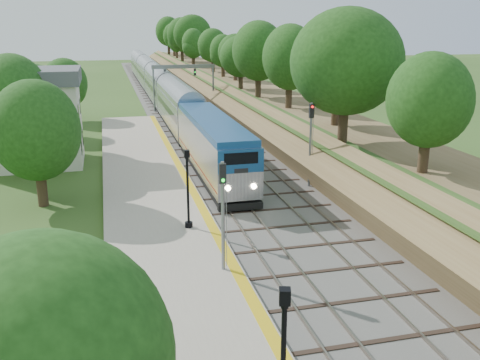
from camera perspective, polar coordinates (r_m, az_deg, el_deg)
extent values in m
plane|color=#2D4C19|center=(21.82, 9.50, -16.04)|extent=(320.00, 320.00, 0.00)
cube|color=#4C4944|center=(78.21, -6.83, 7.90)|extent=(9.50, 170.00, 0.12)
cube|color=gray|center=(77.90, -8.83, 7.89)|extent=(0.08, 170.00, 0.16)
cube|color=gray|center=(78.04, -7.77, 7.95)|extent=(0.08, 170.00, 0.16)
cube|color=gray|center=(78.36, -5.89, 8.05)|extent=(0.08, 170.00, 0.16)
cube|color=gray|center=(78.57, -4.84, 8.10)|extent=(0.08, 170.00, 0.16)
cube|color=#A29683|center=(34.77, -9.08, -2.94)|extent=(6.40, 68.00, 0.38)
cube|color=gold|center=(35.04, -4.45, -2.29)|extent=(0.55, 68.00, 0.01)
cube|color=brown|center=(79.76, 0.00, 9.23)|extent=(9.00, 170.00, 3.00)
cube|color=brown|center=(78.93, -2.78, 8.99)|extent=(4.47, 170.00, 4.54)
cylinder|color=#332316|center=(32.92, 19.04, 2.72)|extent=(0.60, 0.60, 2.62)
sphere|color=#183D10|center=(32.31, 19.63, 8.86)|extent=(5.70, 5.70, 5.70)
cylinder|color=#332316|center=(79.10, -1.07, 11.21)|extent=(0.60, 0.60, 2.62)
sphere|color=#183D10|center=(78.84, -1.08, 13.79)|extent=(5.70, 5.70, 5.70)
cylinder|color=#332316|center=(128.17, -6.27, 13.17)|extent=(0.60, 0.60, 2.62)
sphere|color=#183D10|center=(128.02, -6.32, 14.76)|extent=(5.70, 5.70, 5.70)
cube|color=white|center=(47.86, -21.45, 5.46)|extent=(8.00, 6.00, 6.80)
cube|color=#505357|center=(47.33, -21.96, 10.20)|extent=(8.60, 6.60, 1.20)
cube|color=black|center=(46.05, -16.55, 3.48)|extent=(0.05, 1.10, 1.30)
cube|color=black|center=(49.57, -16.42, 4.39)|extent=(0.05, 1.10, 1.30)
cube|color=black|center=(45.53, -16.84, 6.92)|extent=(0.05, 1.10, 1.30)
cube|color=black|center=(49.09, -16.69, 7.58)|extent=(0.05, 1.10, 1.30)
cylinder|color=slate|center=(72.50, -9.16, 9.56)|extent=(0.24, 0.24, 6.20)
cylinder|color=slate|center=(73.63, -2.86, 9.85)|extent=(0.24, 0.24, 6.20)
cube|color=slate|center=(72.68, -6.06, 11.95)|extent=(8.40, 0.25, 0.50)
cube|color=black|center=(72.28, -8.02, 11.26)|extent=(0.30, 0.20, 0.90)
cube|color=black|center=(72.82, -4.83, 11.40)|extent=(0.30, 0.20, 0.90)
cylinder|color=#332316|center=(44.18, -19.18, 1.94)|extent=(0.60, 0.60, 2.45)
sphere|color=#183D10|center=(43.52, -19.59, 6.18)|extent=(5.32, 5.32, 5.32)
cylinder|color=#332316|center=(59.79, -18.02, 5.68)|extent=(0.60, 0.60, 2.45)
sphere|color=#183D10|center=(59.30, -18.30, 8.84)|extent=(5.32, 5.32, 5.32)
cube|color=black|center=(41.77, -2.86, 1.12)|extent=(2.69, 16.87, 0.59)
cube|color=#B7BAC1|center=(41.29, -2.90, 3.74)|extent=(2.93, 17.58, 3.32)
cube|color=navy|center=(40.92, -2.94, 6.30)|extent=(2.81, 16.87, 0.43)
cube|color=navy|center=(32.71, 0.11, 2.00)|extent=(2.90, 0.10, 1.46)
cube|color=black|center=(32.62, 0.12, 2.32)|extent=(2.15, 0.06, 0.73)
cube|color=maroon|center=(41.55, -2.88, 2.23)|extent=(2.95, 17.22, 0.10)
cube|color=#B7BAC1|center=(59.93, -6.52, 7.34)|extent=(2.93, 19.53, 3.81)
cube|color=#B7BAC1|center=(79.74, -8.52, 9.54)|extent=(2.93, 19.53, 3.81)
cube|color=#B7BAC1|center=(99.67, -9.73, 10.86)|extent=(2.93, 19.53, 3.81)
cube|color=#B7BAC1|center=(119.67, -10.55, 11.74)|extent=(2.93, 19.53, 3.81)
cube|color=black|center=(14.06, 4.81, -12.27)|extent=(0.37, 0.37, 0.43)
cube|color=silver|center=(14.06, 4.81, -12.27)|extent=(0.27, 0.27, 0.32)
cylinder|color=black|center=(30.76, -5.48, -4.75)|extent=(0.45, 0.45, 0.31)
cylinder|color=black|center=(30.10, -5.59, -1.23)|extent=(0.14, 0.14, 3.97)
cube|color=black|center=(29.51, -5.70, 2.82)|extent=(0.29, 0.29, 0.41)
cube|color=silver|center=(29.51, -5.70, 2.82)|extent=(0.21, 0.21, 0.31)
cylinder|color=slate|center=(24.72, -1.84, -3.96)|extent=(0.16, 0.16, 5.27)
cube|color=black|center=(24.06, -1.88, 0.71)|extent=(0.31, 0.20, 0.91)
cylinder|color=#0CE526|center=(23.95, -1.82, 0.63)|extent=(0.15, 0.05, 0.15)
cylinder|color=slate|center=(38.60, 7.51, 3.69)|extent=(0.18, 0.18, 6.11)
cube|color=black|center=(38.13, 7.65, 7.30)|extent=(0.33, 0.22, 0.98)
cylinder|color=#FF0C0C|center=(38.01, 7.72, 7.27)|extent=(0.16, 0.06, 0.16)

